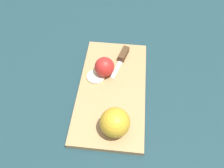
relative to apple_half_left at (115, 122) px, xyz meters
The scene contains 6 objects.
ground_plane 0.16m from the apple_half_left, ahead, with size 4.00×4.00×0.00m, color #193338.
cutting_board 0.15m from the apple_half_left, ahead, with size 0.42×0.24×0.02m.
apple_half_left is the anchor object (origin of this frame).
apple_half_right 0.21m from the apple_half_left, 12.16° to the left, with size 0.07×0.07×0.07m.
knife 0.28m from the apple_half_left, ahead, with size 0.14×0.06×0.02m.
apple_slice 0.20m from the apple_half_left, 21.51° to the left, with size 0.06×0.06×0.01m.
Camera 1 is at (-0.40, -0.02, 0.60)m, focal length 35.00 mm.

